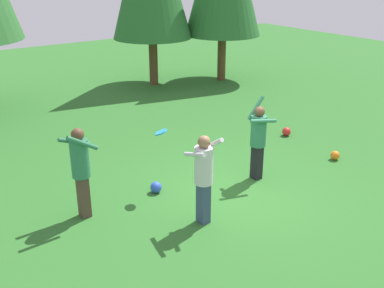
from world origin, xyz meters
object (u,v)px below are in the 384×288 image
Objects in this scene: person_bystander at (204,172)px; ball_blue at (156,187)px; frisbee at (161,132)px; ball_orange at (335,155)px; person_catcher at (80,165)px; person_thrower at (258,136)px; ball_red at (286,132)px.

person_bystander reaches higher than ball_blue.
frisbee is 1.66× the size of ball_orange.
ball_orange is at bearing -13.43° from frisbee.
person_catcher is 1.86m from ball_blue.
frisbee is at bearing -0.00° from person_catcher.
person_thrower is at bearing -18.10° from ball_blue.
person_catcher is 1.76m from frisbee.
person_catcher is 7.34× the size of ball_blue.
person_bystander is (-2.08, -0.80, 0.02)m from person_thrower.
person_catcher reaches higher than frisbee.
ball_blue is 1.01× the size of ball_red.
person_catcher reaches higher than ball_red.
frisbee is (-2.06, 0.67, 0.34)m from person_thrower.
person_bystander is 7.20× the size of ball_red.
frisbee is at bearing -169.82° from ball_red.
frisbee is 1.56× the size of ball_red.
person_catcher is at bearing -172.75° from ball_red.
person_bystander reaches higher than ball_red.
person_bystander is 4.62× the size of frisbee.
person_thrower reaches higher than ball_blue.
person_thrower is 2.47m from ball_blue.
person_catcher is at bearing 7.72° from person_thrower.
ball_orange is at bearing -97.62° from ball_red.
person_thrower is 2.23m from person_bystander.
person_bystander is at bearing 39.03° from person_thrower.
frisbee is (0.02, 1.47, 0.32)m from person_bystander.
ball_blue is 4.80m from ball_red.
ball_orange is 0.93× the size of ball_blue.
ball_red is (2.54, 1.50, -0.89)m from person_thrower.
frisbee is 4.83m from ball_red.
person_catcher reaches higher than ball_orange.
person_thrower reaches higher than ball_red.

